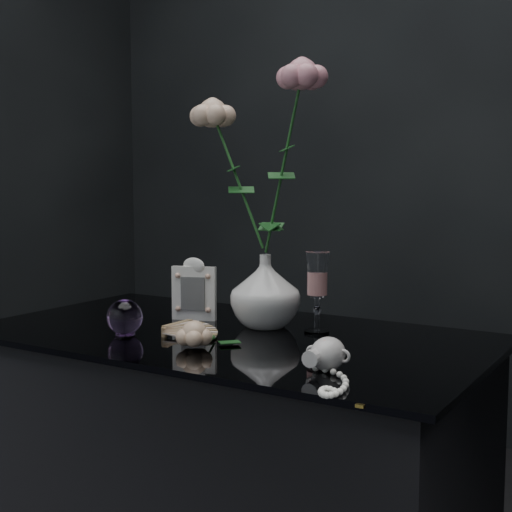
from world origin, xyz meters
The scene contains 9 objects.
table centered at (0.00, 0.05, 0.38)m, with size 1.05×0.58×0.76m.
vase centered at (0.03, 0.14, 0.84)m, with size 0.15×0.15×0.16m, color white.
wine_glass centered at (0.16, 0.14, 0.85)m, with size 0.05×0.05×0.17m, color white, non-canonical shape.
picture_frame centered at (-0.14, 0.12, 0.83)m, with size 0.10×0.08×0.14m, color white, non-canonical shape.
paperweight centered at (-0.17, -0.08, 0.80)m, with size 0.07×0.07×0.07m, color #BF88DE, non-canonical shape.
paper_fan centered at (-0.09, -0.05, 0.77)m, with size 0.21×0.17×0.02m, color beige, non-canonical shape.
loose_rose centered at (0.02, -0.09, 0.79)m, with size 0.11×0.15×0.05m, color beige, non-canonical shape.
pearl_jar centered at (0.30, -0.11, 0.79)m, with size 0.19×0.20×0.06m, color white, non-canonical shape.
roses centered at (0.02, 0.14, 1.13)m, with size 0.30×0.11×0.45m.
Camera 1 is at (0.80, -1.15, 1.07)m, focal length 50.00 mm.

